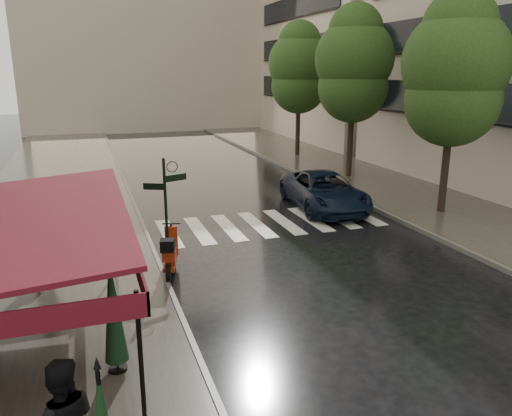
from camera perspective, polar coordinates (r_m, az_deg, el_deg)
ground at (r=11.86m, az=-1.66°, el=-11.27°), size 120.00×120.00×0.00m
sidewalk_near at (r=22.78m, az=-21.92°, el=0.94°), size 6.00×60.00×0.12m
sidewalk_far at (r=26.38m, az=11.93°, el=3.59°), size 5.50×60.00×0.12m
curb_near at (r=22.80m, az=-14.27°, el=1.64°), size 0.12×60.00×0.16m
curb_far at (r=25.08m, az=6.41°, el=3.26°), size 0.12×60.00×0.16m
crosswalk at (r=18.04m, az=1.66°, el=-1.72°), size 7.85×3.20×0.01m
signpost at (r=13.72m, az=-10.26°, el=0.42°), size 1.17×0.29×3.10m
haussmann_far at (r=41.30m, az=10.12°, el=20.68°), size 8.00×16.00×18.50m
backdrop_building at (r=48.73m, az=-12.51°, el=20.61°), size 22.00×6.00×20.00m
tree_near at (r=19.77m, az=21.80°, el=14.36°), size 3.80×3.80×7.99m
tree_mid at (r=25.47m, az=11.13°, el=15.76°), size 3.80×3.80×8.34m
tree_far at (r=31.82m, az=4.95°, el=15.62°), size 3.80×3.80×8.16m
pedestrian_with_umbrella at (r=13.75m, az=-23.67°, el=-0.77°), size 1.48×1.49×2.53m
scooter at (r=13.62m, az=-9.79°, el=-5.22°), size 0.77×1.85×1.24m
parked_car at (r=19.97m, az=7.77°, el=1.95°), size 2.85×5.36×1.43m
parasol_back at (r=9.20m, az=-16.03°, el=-11.06°), size 0.42×0.42×2.23m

